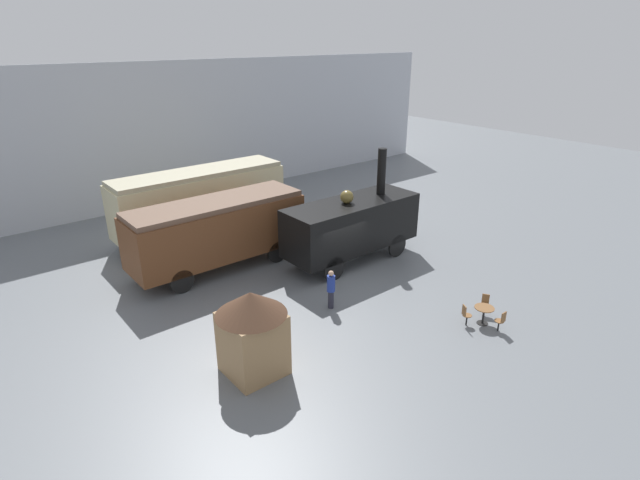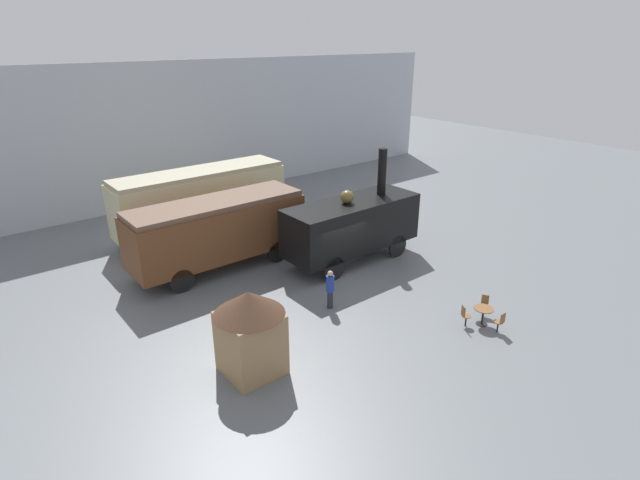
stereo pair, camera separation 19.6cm
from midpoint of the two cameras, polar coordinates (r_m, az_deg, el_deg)
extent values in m
plane|color=slate|center=(23.49, 2.61, -4.08)|extent=(80.00, 80.00, 0.00)
cube|color=#B2B7C1|center=(34.82, -14.83, 11.86)|extent=(44.00, 0.15, 9.00)
cube|color=beige|center=(28.04, -13.22, 4.46)|extent=(9.38, 2.48, 2.86)
cube|color=tan|center=(27.61, -13.51, 7.51)|extent=(9.19, 2.29, 0.24)
cylinder|color=black|center=(28.82, -6.90, 2.07)|extent=(1.03, 0.12, 1.03)
cylinder|color=black|center=(30.74, -9.26, 3.25)|extent=(1.03, 0.12, 1.03)
cylinder|color=black|center=(26.53, -17.21, -0.67)|extent=(1.03, 0.12, 1.03)
cylinder|color=black|center=(28.61, -19.03, 0.79)|extent=(1.03, 0.12, 1.03)
cube|color=brown|center=(24.00, -11.39, 1.12)|extent=(8.36, 2.62, 2.45)
cube|color=brown|center=(23.55, -11.64, 4.16)|extent=(8.19, 2.41, 0.24)
cylinder|color=black|center=(24.69, -4.65, -1.36)|extent=(1.09, 0.12, 1.09)
cylinder|color=black|center=(26.64, -7.69, 0.35)|extent=(1.09, 0.12, 1.09)
cylinder|color=black|center=(22.56, -15.24, -4.54)|extent=(1.09, 0.12, 1.09)
cylinder|color=black|center=(24.69, -17.65, -2.42)|extent=(1.09, 0.12, 1.09)
cube|color=black|center=(24.33, 3.89, 1.81)|extent=(7.02, 2.43, 2.32)
cylinder|color=black|center=(24.93, 7.34, 7.75)|extent=(0.43, 0.43, 2.29)
sphere|color=brown|center=(23.63, 3.35, 4.94)|extent=(0.64, 0.64, 0.64)
cylinder|color=black|center=(25.48, 9.06, -0.69)|extent=(1.17, 0.12, 1.17)
cylinder|color=black|center=(26.95, 5.47, 0.81)|extent=(1.17, 0.12, 1.17)
cylinder|color=black|center=(22.78, 1.84, -3.31)|extent=(1.17, 0.12, 1.17)
cylinder|color=black|center=(24.41, -1.68, -1.47)|extent=(1.17, 0.12, 1.17)
cylinder|color=black|center=(20.77, 18.24, -9.10)|extent=(0.44, 0.44, 0.02)
cylinder|color=black|center=(20.60, 18.36, -8.28)|extent=(0.08, 0.08, 0.67)
cylinder|color=brown|center=(20.43, 18.48, -7.44)|extent=(0.76, 0.76, 0.03)
cylinder|color=black|center=(20.39, 16.59, -8.87)|extent=(0.06, 0.06, 0.42)
cylinder|color=brown|center=(20.28, 16.66, -8.32)|extent=(0.36, 0.36, 0.03)
cube|color=brown|center=(20.10, 16.33, -7.82)|extent=(0.18, 0.27, 0.42)
cylinder|color=black|center=(20.39, 19.90, -9.32)|extent=(0.06, 0.06, 0.42)
cylinder|color=brown|center=(20.28, 19.99, -8.78)|extent=(0.36, 0.36, 0.03)
cube|color=brown|center=(20.10, 20.44, -8.39)|extent=(0.29, 0.04, 0.42)
cylinder|color=black|center=(21.27, 18.43, -7.72)|extent=(0.06, 0.06, 0.42)
cylinder|color=brown|center=(21.16, 18.51, -7.20)|extent=(0.36, 0.36, 0.03)
cube|color=brown|center=(21.19, 18.61, -6.47)|extent=(0.18, 0.27, 0.42)
cylinder|color=#262633|center=(20.67, 1.43, -6.80)|extent=(0.24, 0.24, 0.78)
cylinder|color=navy|center=(20.32, 1.45, -5.00)|extent=(0.34, 0.34, 0.69)
sphere|color=tan|center=(20.11, 1.47, -3.84)|extent=(0.22, 0.22, 0.22)
cube|color=#99754C|center=(16.87, -7.56, -11.59)|extent=(1.80, 1.80, 2.20)
cone|color=#472D1E|center=(16.08, -7.83, -7.16)|extent=(2.34, 2.34, 0.80)
camera|label=1|loc=(0.10, -89.76, 0.10)|focal=28.00mm
camera|label=2|loc=(0.10, 90.24, -0.10)|focal=28.00mm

